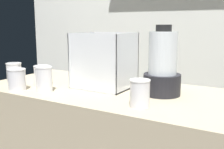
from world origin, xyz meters
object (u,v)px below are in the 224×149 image
object	(u,v)px
blender_pitcher	(162,67)
juice_cup_pomegranate_left	(17,81)
carrot_display_bin	(104,70)
juice_cup_beet_middle	(42,76)
juice_cup_orange_right	(44,81)
juice_cup_beet_far_right	(140,95)
juice_cup_orange_far_left	(14,74)

from	to	relation	value
blender_pitcher	juice_cup_pomegranate_left	bearing A→B (deg)	-156.07
blender_pitcher	carrot_display_bin	bearing A→B (deg)	-179.10
juice_cup_beet_middle	carrot_display_bin	bearing A→B (deg)	24.17
juice_cup_orange_right	juice_cup_beet_far_right	bearing A→B (deg)	1.53
carrot_display_bin	juice_cup_beet_middle	world-z (taller)	carrot_display_bin
carrot_display_bin	juice_cup_pomegranate_left	size ratio (longest dim) A/B	2.60
juice_cup_beet_far_right	juice_cup_pomegranate_left	bearing A→B (deg)	-174.63
juice_cup_beet_middle	juice_cup_orange_right	distance (m)	0.15
juice_cup_beet_far_right	juice_cup_beet_middle	bearing A→B (deg)	172.10
blender_pitcher	juice_cup_beet_middle	size ratio (longest dim) A/B	3.01
juice_cup_orange_right	juice_cup_beet_far_right	distance (m)	0.51
juice_cup_orange_far_left	juice_cup_orange_right	size ratio (longest dim) A/B	0.89
carrot_display_bin	juice_cup_orange_far_left	xyz separation A→B (m)	(-0.51, -0.17, -0.04)
juice_cup_beet_far_right	juice_cup_orange_right	bearing A→B (deg)	-178.47
blender_pitcher	juice_cup_beet_far_right	world-z (taller)	blender_pitcher
carrot_display_bin	juice_cup_orange_far_left	world-z (taller)	carrot_display_bin
carrot_display_bin	juice_cup_orange_far_left	distance (m)	0.53
juice_cup_beet_middle	juice_cup_orange_right	xyz separation A→B (m)	(0.12, -0.10, 0.01)
carrot_display_bin	juice_cup_beet_middle	bearing A→B (deg)	-155.83
blender_pitcher	juice_cup_beet_far_right	distance (m)	0.25
juice_cup_orange_right	juice_cup_orange_far_left	bearing A→B (deg)	166.31
juice_cup_pomegranate_left	juice_cup_beet_far_right	size ratio (longest dim) A/B	0.98
juice_cup_orange_far_left	juice_cup_beet_far_right	distance (m)	0.83
juice_cup_orange_far_left	juice_cup_beet_middle	xyz separation A→B (m)	(0.19, 0.03, -0.00)
juice_cup_orange_right	juice_cup_beet_far_right	world-z (taller)	juice_cup_orange_right
juice_cup_orange_right	juice_cup_pomegranate_left	bearing A→B (deg)	-161.39
carrot_display_bin	juice_cup_beet_middle	xyz separation A→B (m)	(-0.31, -0.14, -0.04)
carrot_display_bin	blender_pitcher	distance (m)	0.33
juice_cup_orange_far_left	juice_cup_orange_right	bearing A→B (deg)	-13.69
juice_cup_orange_far_left	juice_cup_pomegranate_left	xyz separation A→B (m)	(0.17, -0.12, -0.00)
blender_pitcher	juice_cup_beet_middle	bearing A→B (deg)	-167.15
carrot_display_bin	blender_pitcher	bearing A→B (deg)	0.90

